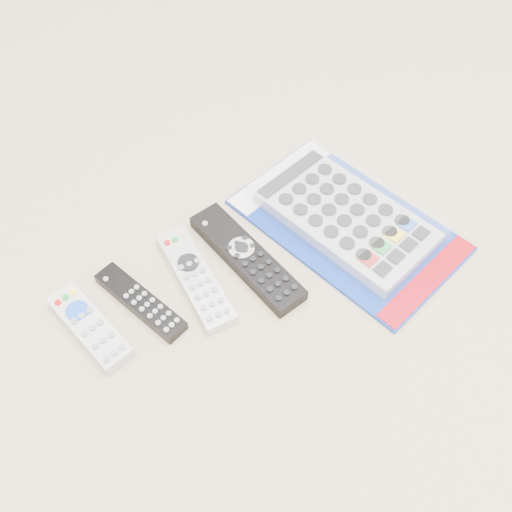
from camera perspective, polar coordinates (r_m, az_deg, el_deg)
remote_small_grey at (r=0.82m, az=-16.26°, el=-6.83°), size 0.06×0.15×0.02m
remote_slim_black at (r=0.83m, az=-11.45°, el=-4.52°), size 0.07×0.16×0.02m
remote_silver_dvd at (r=0.84m, az=-6.07°, el=-2.19°), size 0.08×0.19×0.02m
remote_large_black at (r=0.86m, az=-0.92°, el=-0.14°), size 0.06×0.22×0.02m
jumbo_remote_packaged at (r=0.91m, az=9.00°, el=3.98°), size 0.25×0.37×0.05m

